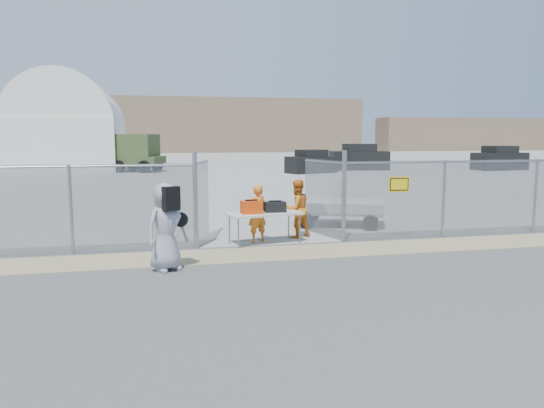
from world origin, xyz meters
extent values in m
plane|color=#4A4A4A|center=(0.00, 0.00, 0.00)|extent=(160.00, 160.00, 0.00)
cube|color=gray|center=(0.00, 42.00, 0.01)|extent=(160.00, 80.00, 0.01)
cube|color=tan|center=(0.00, 1.00, 0.01)|extent=(44.00, 1.60, 0.01)
cube|color=#DB3D09|center=(-0.53, 2.14, 1.01)|extent=(0.55, 0.38, 0.34)
cube|color=black|center=(0.15, 2.29, 0.98)|extent=(0.58, 0.35, 0.27)
imported|color=orange|center=(-0.31, 2.45, 0.79)|extent=(0.67, 0.56, 1.57)
imported|color=orange|center=(0.91, 2.86, 0.83)|extent=(0.97, 0.87, 1.66)
imported|color=#908F9D|center=(-2.79, -0.06, 0.95)|extent=(1.11, 0.98, 1.90)
camera|label=1|loc=(-3.05, -11.47, 2.91)|focal=35.00mm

